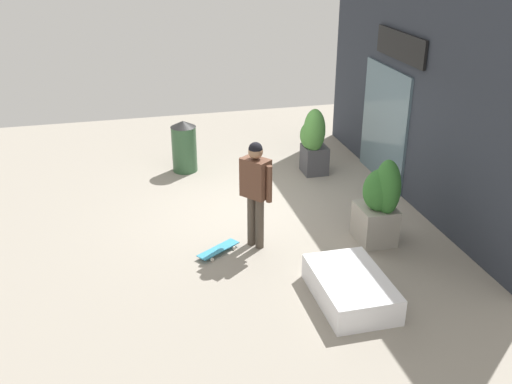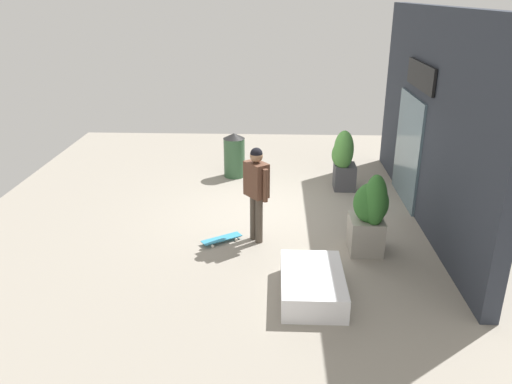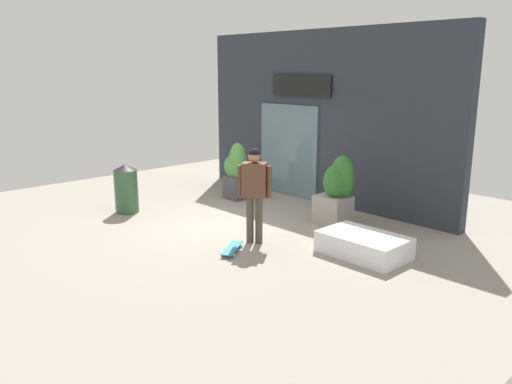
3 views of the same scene
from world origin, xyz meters
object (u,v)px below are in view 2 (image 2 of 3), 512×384
(skateboard, at_px, (222,239))
(planter_box_right, at_px, (343,160))
(planter_box_left, at_px, (370,214))
(trash_bin, at_px, (234,155))
(skateboarder, at_px, (256,185))

(skateboard, height_order, planter_box_right, planter_box_right)
(planter_box_left, xyz_separation_m, planter_box_right, (-2.91, -0.09, -0.02))
(skateboard, xyz_separation_m, trash_bin, (-3.44, -0.04, 0.47))
(skateboarder, xyz_separation_m, planter_box_left, (0.35, 1.90, -0.35))
(skateboarder, xyz_separation_m, planter_box_right, (-2.56, 1.81, -0.37))
(skateboard, height_order, planter_box_left, planter_box_left)
(skateboarder, relative_size, skateboard, 2.39)
(planter_box_left, bearing_deg, skateboarder, -100.36)
(skateboarder, distance_m, planter_box_left, 1.96)
(trash_bin, bearing_deg, planter_box_right, 72.14)
(planter_box_left, distance_m, trash_bin, 4.49)
(skateboarder, distance_m, planter_box_right, 3.15)
(skateboarder, distance_m, skateboard, 1.16)
(planter_box_right, bearing_deg, planter_box_left, 1.83)
(skateboard, relative_size, trash_bin, 0.68)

